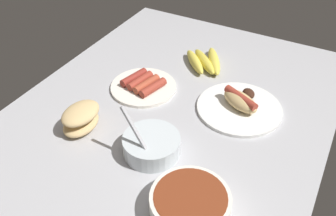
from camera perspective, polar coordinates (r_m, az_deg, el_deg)
The scene contains 7 objects.
ground_plane at distance 111.96cm, azimuth 0.28°, elevation -1.19°, with size 120.00×90.00×3.00cm, color #B2B2B7.
plate_sausages at distance 120.05cm, azimuth -3.80°, elevation 3.50°, with size 21.21×21.21×3.59cm.
bowl_coleslaw at distance 96.86cm, azimuth -2.55°, elevation -5.60°, with size 15.12×15.12×15.09cm.
banana_bunch at distance 131.38cm, azimuth 5.70°, elevation 7.15°, with size 19.03×17.90×3.64cm.
bread_stack at distance 106.11cm, azimuth -13.25°, elevation -1.53°, with size 12.93×9.79×7.20cm.
bowl_chili at distance 84.56cm, azimuth 3.42°, elevation -14.45°, with size 18.08×18.08×5.54cm.
plate_hotdog_assembled at distance 113.12cm, azimuth 11.00°, elevation 0.49°, with size 25.53×25.53×5.61cm.
Camera 1 is at (75.24, 40.17, 71.03)cm, focal length 39.66 mm.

